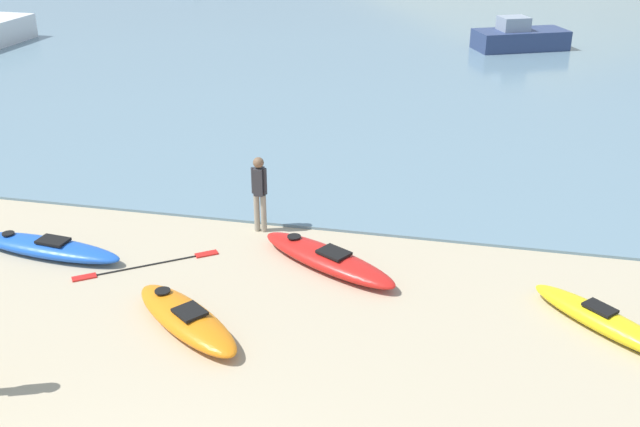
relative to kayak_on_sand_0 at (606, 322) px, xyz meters
The scene contains 7 objects.
kayak_on_sand_0 is the anchor object (origin of this frame).
kayak_on_sand_1 10.39m from the kayak_on_sand_0, behind, with size 3.33×1.05×0.36m.
kayak_on_sand_3 5.03m from the kayak_on_sand_0, 166.96° to the left, with size 3.16×2.25×0.39m.
kayak_on_sand_5 6.88m from the kayak_on_sand_0, 168.04° to the right, with size 2.65×2.28×0.41m.
person_near_waterline 7.06m from the kayak_on_sand_0, 160.13° to the left, with size 0.33×0.22×1.64m.
moored_boat_0 21.59m from the kayak_on_sand_0, 92.63° to the left, with size 4.16×3.10×1.36m.
loose_paddle 8.29m from the kayak_on_sand_0, behind, with size 2.35×1.79×0.03m.
Camera 1 is at (3.07, -4.42, 6.86)m, focal length 42.00 mm.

